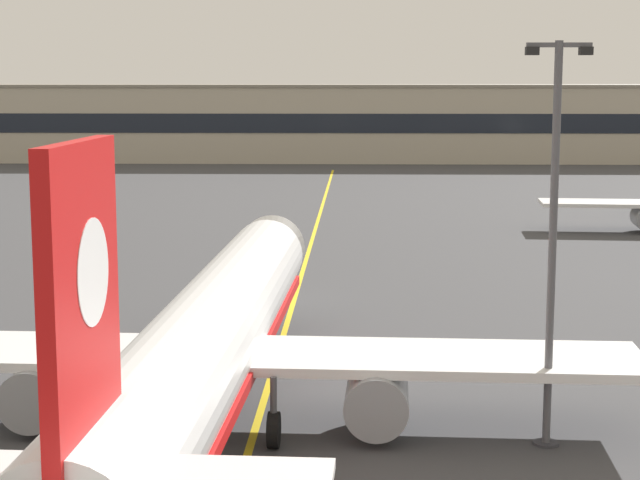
{
  "coord_description": "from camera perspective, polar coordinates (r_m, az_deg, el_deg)",
  "views": [
    {
      "loc": [
        3.1,
        -26.98,
        13.06
      ],
      "look_at": [
        2.05,
        15.39,
        6.5
      ],
      "focal_mm": 60.44,
      "sensor_mm": 36.0,
      "label": 1
    }
  ],
  "objects": [
    {
      "name": "taxiway_centreline",
      "position": [
        58.54,
        -1.66,
        -4.09
      ],
      "size": [
        2.8,
        179.99,
        0.01
      ],
      "primitive_type": "cube",
      "rotation": [
        0.0,
        0.0,
        -0.01
      ],
      "color": "yellow",
      "rests_on": "ground"
    },
    {
      "name": "airliner_foreground",
      "position": [
        39.88,
        -5.92,
        -5.32
      ],
      "size": [
        32.18,
        41.5,
        11.65
      ],
      "color": "white",
      "rests_on": "ground"
    },
    {
      "name": "apron_lamp_post",
      "position": [
        38.03,
        12.22,
        0.03
      ],
      "size": [
        2.24,
        0.9,
        14.17
      ],
      "color": "#515156",
      "rests_on": "ground"
    },
    {
      "name": "safety_cone_by_nose_gear",
      "position": [
        56.4,
        -2.59,
        -4.33
      ],
      "size": [
        0.44,
        0.44,
        0.55
      ],
      "color": "orange",
      "rests_on": "ground"
    },
    {
      "name": "terminal_building",
      "position": [
        163.21,
        -2.46,
        6.22
      ],
      "size": [
        133.68,
        12.4,
        11.47
      ],
      "color": "#B2A893",
      "rests_on": "ground"
    }
  ]
}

